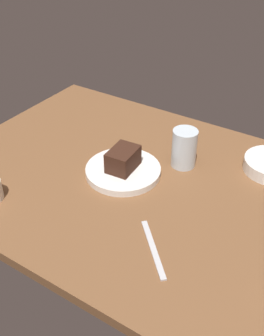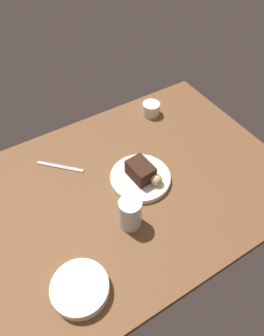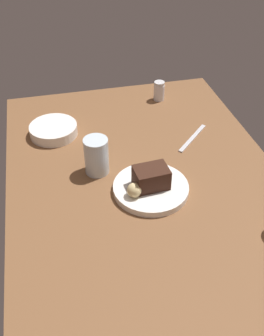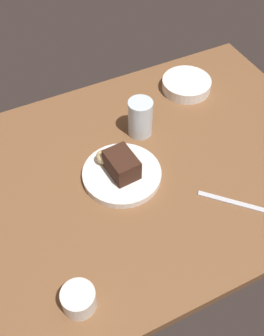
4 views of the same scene
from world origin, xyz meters
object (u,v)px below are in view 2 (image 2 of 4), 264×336
dessert_plate (140,178)px  coffee_cup (151,109)px  chocolate_cake_slice (140,170)px  water_glass (130,213)px  butter_knife (60,167)px  bread_roll (156,180)px  side_bowl (80,289)px

dessert_plate → coffee_cup: bearing=50.0°
chocolate_cake_slice → water_glass: (-12.83, -14.17, 0.75)cm
chocolate_cake_slice → butter_knife: size_ratio=0.52×
water_glass → coffee_cup: bearing=49.2°
water_glass → butter_knife: bearing=105.9°
chocolate_cake_slice → water_glass: bearing=-132.2°
dessert_plate → coffee_cup: size_ratio=2.86×
dessert_plate → butter_knife: size_ratio=1.18×
coffee_cup → butter_knife: (-47.57, -8.05, -2.56)cm
coffee_cup → bread_roll: bearing=-121.5°
chocolate_cake_slice → water_glass: size_ratio=0.82×
water_glass → side_bowl: bearing=-154.0°
bread_roll → water_glass: bearing=-153.0°
chocolate_cake_slice → coffee_cup: 38.34cm
chocolate_cake_slice → butter_knife: (-22.91, 21.21, -4.98)cm
dessert_plate → bread_roll: bearing=-63.1°
coffee_cup → dessert_plate: bearing=-130.0°
chocolate_cake_slice → butter_knife: chocolate_cake_slice is taller
bread_roll → butter_knife: 37.86cm
dessert_plate → chocolate_cake_slice: 4.19cm
bread_roll → water_glass: water_glass is taller
side_bowl → bread_roll: bearing=26.4°
dessert_plate → bread_roll: 7.40cm
bread_roll → coffee_cup: bread_roll is taller
coffee_cup → water_glass: bearing=-130.8°
dessert_plate → bread_roll: (3.03, -5.97, 3.15)cm
chocolate_cake_slice → coffee_cup: bearing=49.9°
chocolate_cake_slice → butter_knife: bearing=137.2°
chocolate_cake_slice → bread_roll: bearing=-63.3°
side_bowl → butter_knife: bearing=73.7°
side_bowl → butter_knife: side_bowl is taller
water_glass → butter_knife: (-10.08, 35.38, -5.73)cm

